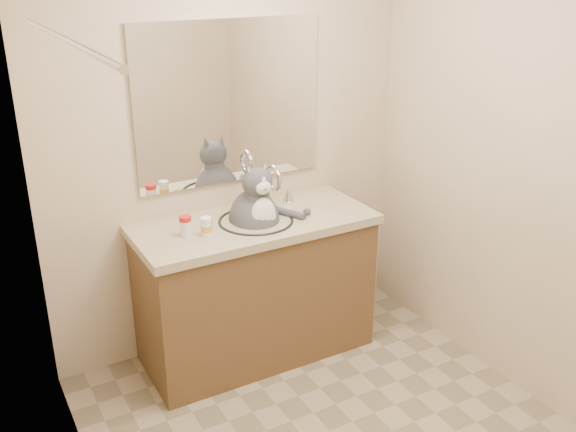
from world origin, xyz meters
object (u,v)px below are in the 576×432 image
object	(u,v)px
pill_bottle_redcap	(186,226)
grey_canister	(208,222)
pill_bottle_orange	(206,227)
cat	(256,217)

from	to	relation	value
pill_bottle_redcap	grey_canister	distance (m)	0.16
pill_bottle_redcap	pill_bottle_orange	world-z (taller)	pill_bottle_redcap
pill_bottle_redcap	grey_canister	bearing A→B (deg)	18.83
pill_bottle_orange	grey_canister	bearing A→B (deg)	62.32
cat	pill_bottle_orange	size ratio (longest dim) A/B	5.46
cat	pill_bottle_redcap	world-z (taller)	cat
pill_bottle_orange	cat	bearing A→B (deg)	11.11
pill_bottle_redcap	pill_bottle_orange	bearing A→B (deg)	-27.04
cat	pill_bottle_orange	xyz separation A→B (m)	(-0.32, -0.06, 0.03)
cat	grey_canister	size ratio (longest dim) A/B	8.50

